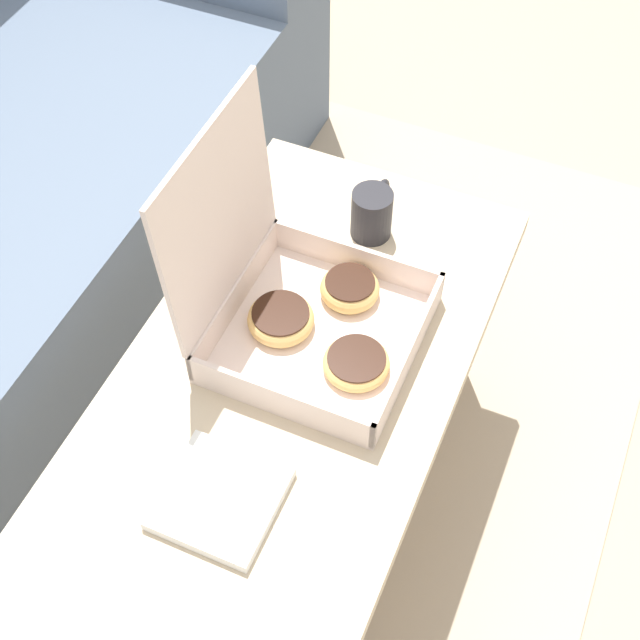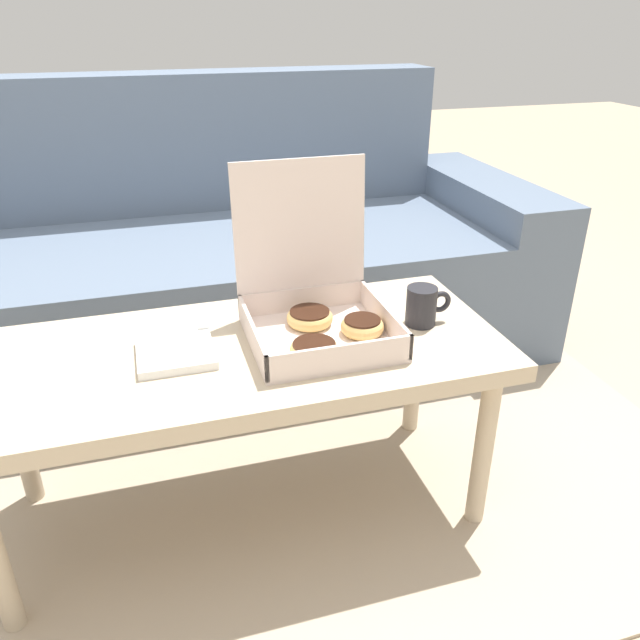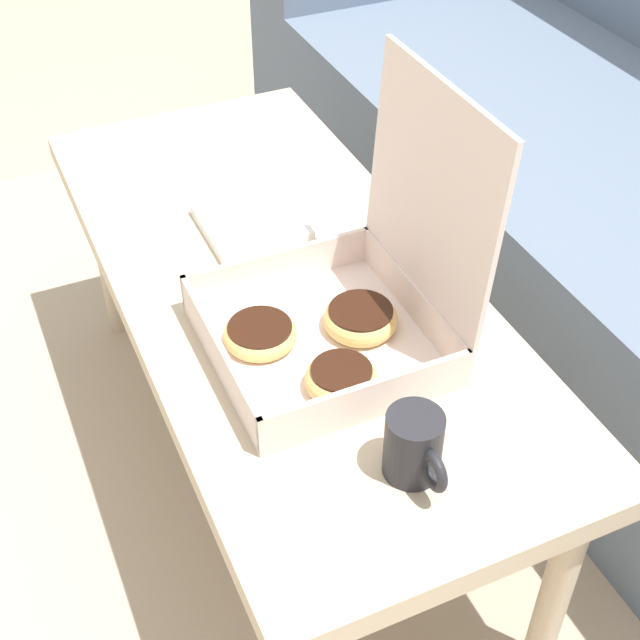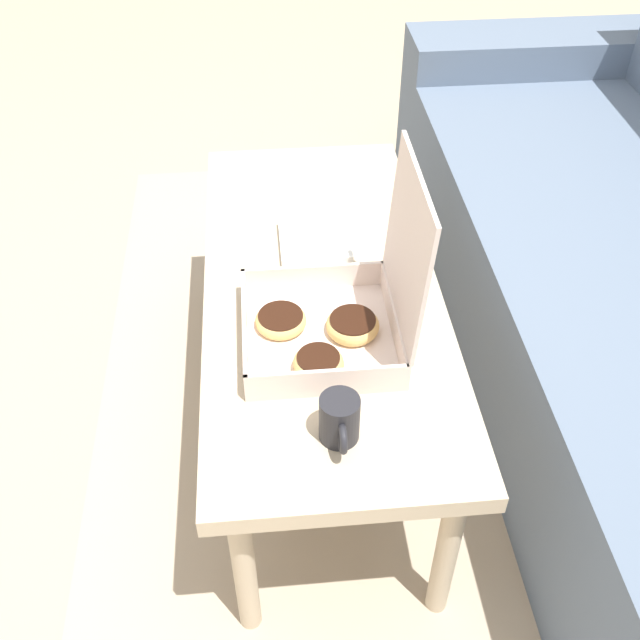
% 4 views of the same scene
% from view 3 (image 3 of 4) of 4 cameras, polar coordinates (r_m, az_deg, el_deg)
% --- Properties ---
extents(ground_plane, '(12.00, 12.00, 0.00)m').
position_cam_3_polar(ground_plane, '(1.71, -0.74, -9.04)').
color(ground_plane, tan).
extents(area_rug, '(2.48, 1.81, 0.01)m').
position_cam_3_polar(area_rug, '(1.81, 8.05, -5.87)').
color(area_rug, tan).
rests_on(area_rug, ground_plane).
extents(coffee_table, '(1.15, 0.50, 0.46)m').
position_cam_3_polar(coffee_table, '(1.41, -2.25, 1.45)').
color(coffee_table, '#C6B293').
rests_on(coffee_table, ground_plane).
extents(pastry_box, '(0.31, 0.32, 0.37)m').
position_cam_3_polar(pastry_box, '(1.21, 1.59, 0.75)').
color(pastry_box, silver).
rests_on(pastry_box, coffee_table).
extents(coffee_mug, '(0.11, 0.07, 0.09)m').
position_cam_3_polar(coffee_mug, '(1.07, 6.07, -8.05)').
color(coffee_mug, '#232328').
rests_on(coffee_mug, coffee_table).
extents(napkin_stack, '(0.16, 0.16, 0.02)m').
position_cam_3_polar(napkin_stack, '(1.48, -4.41, 6.23)').
color(napkin_stack, white).
rests_on(napkin_stack, coffee_table).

